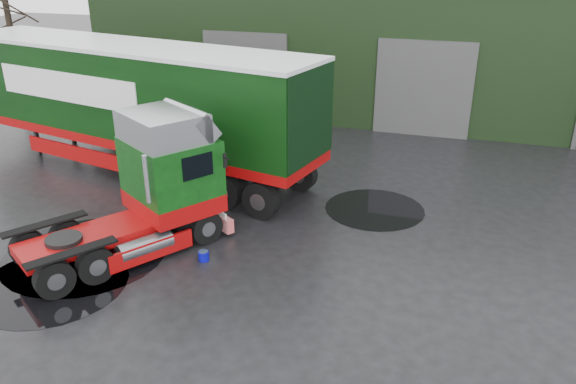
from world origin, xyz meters
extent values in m
plane|color=black|center=(0.00, 0.00, 0.00)|extent=(100.00, 100.00, 0.00)
cube|color=black|center=(2.00, 20.00, 3.00)|extent=(32.00, 12.00, 6.00)
cylinder|color=#070696|center=(-2.27, 1.45, 0.13)|extent=(0.28, 0.28, 0.26)
cylinder|color=black|center=(-5.26, -0.71, 0.00)|extent=(3.60, 3.60, 0.01)
cylinder|color=black|center=(1.43, 5.88, 0.00)|extent=(3.07, 3.07, 0.01)
cylinder|color=black|center=(-5.40, 0.80, 0.00)|extent=(4.26, 4.26, 0.01)
camera|label=1|loc=(3.63, -9.92, 7.44)|focal=35.00mm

